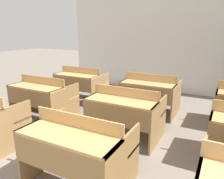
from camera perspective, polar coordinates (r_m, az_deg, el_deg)
wall_back at (r=6.15m, az=17.10°, el=12.44°), size 6.50×0.06×2.89m
bench_front_center at (r=2.48m, az=-8.91°, el=-14.73°), size 1.09×0.80×0.83m
bench_second_left at (r=4.45m, az=-17.62°, el=-1.55°), size 1.09×0.80×0.83m
bench_second_center at (r=3.46m, az=3.42°, el=-5.61°), size 1.09×0.80×0.83m
bench_third_left at (r=5.35m, az=-8.18°, el=1.80°), size 1.09×0.80×0.83m
bench_third_center at (r=4.55m, az=9.87°, el=-0.69°), size 1.09×0.80×0.83m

